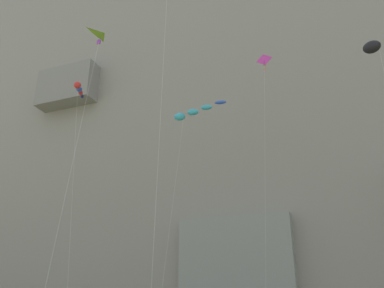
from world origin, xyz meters
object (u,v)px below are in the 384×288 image
Objects in this scene: kite_windsock_mid_right at (79,89)px; kite_diamond_near_cliff at (264,68)px; kite_windsock_upper_right at (192,113)px; kite_delta_high_left at (102,46)px.

kite_diamond_near_cliff is at bearing 36.11° from kite_windsock_mid_right.
kite_windsock_mid_right is 1.05× the size of kite_windsock_upper_right.
kite_delta_high_left is at bearing -94.52° from kite_windsock_upper_right.
kite_windsock_upper_right is 11.49m from kite_diamond_near_cliff.
kite_windsock_mid_right is 11.23m from kite_windsock_upper_right.
kite_windsock_upper_right reaches higher than kite_delta_high_left.
kite_diamond_near_cliff is at bearing 41.11° from kite_windsock_upper_right.
kite_windsock_mid_right is 20.77m from kite_diamond_near_cliff.
kite_delta_high_left is at bearing -45.63° from kite_windsock_mid_right.
kite_windsock_upper_right is at bearing -138.89° from kite_diamond_near_cliff.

